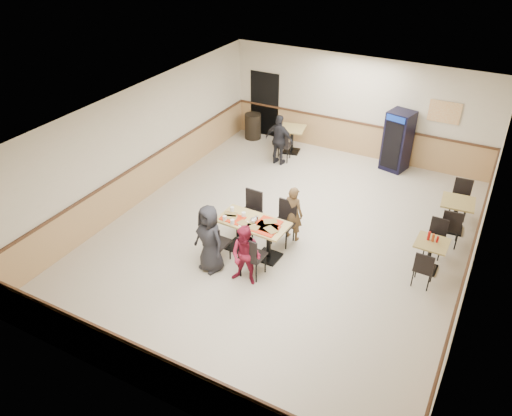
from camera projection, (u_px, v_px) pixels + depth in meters
The scene contains 20 objects.
ground at pixel (284, 236), 11.73m from camera, with size 10.00×10.00×0.00m, color beige.
room_shell at pixel (391, 185), 12.61m from camera, with size 10.00×10.00×10.00m.
main_table at pixel (253, 232), 10.89m from camera, with size 1.57×0.83×0.83m.
main_chairs at pixel (251, 232), 10.93m from camera, with size 1.44×1.86×1.05m.
diner_woman_left at pixel (209, 239), 10.30m from camera, with size 0.75×0.49×1.54m, color black.
diner_woman_right at pixel (246, 256), 9.98m from camera, with size 0.65×0.51×1.35m, color maroon.
diner_man_opposite at pixel (293, 213), 11.30m from camera, with size 0.49×0.32×1.35m, color brown.
lone_diner at pixel (279, 140), 14.48m from camera, with size 0.89×0.37×1.52m, color black.
tabletop_clutter at pixel (252, 222), 10.68m from camera, with size 1.40×0.68×0.12m.
side_table_near at pixel (430, 251), 10.44m from camera, with size 0.67×0.67×0.70m.
side_table_near_chair_south at pixel (424, 267), 10.04m from camera, with size 0.41×0.41×0.89m, color black, non-canonical shape.
side_table_near_chair_north at pixel (435, 238), 10.87m from camera, with size 0.41×0.41×0.89m, color black, non-canonical shape.
side_table_far at pixel (456, 211), 11.66m from camera, with size 0.79×0.79×0.79m.
side_table_far_chair_south at pixel (451, 225), 11.21m from camera, with size 0.46×0.46×1.00m, color black, non-canonical shape.
side_table_far_chair_north at pixel (460, 200), 12.15m from camera, with size 0.46×0.46×1.00m, color black, non-canonical shape.
condiment_caddy at pixel (432, 237), 10.32m from camera, with size 0.23×0.06×0.20m.
back_table at pixel (292, 136), 15.28m from camera, with size 0.88×0.88×0.80m.
back_table_chair_lone at pixel (283, 145), 14.81m from camera, with size 0.47×0.47×1.01m, color black, non-canonical shape.
pepsi_cooler at pixel (398, 141), 14.15m from camera, with size 0.79×0.79×1.75m.
trash_bin at pixel (253, 126), 16.22m from camera, with size 0.52×0.52×0.83m, color black.
Camera 1 is at (3.92, -8.77, 6.80)m, focal length 35.00 mm.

